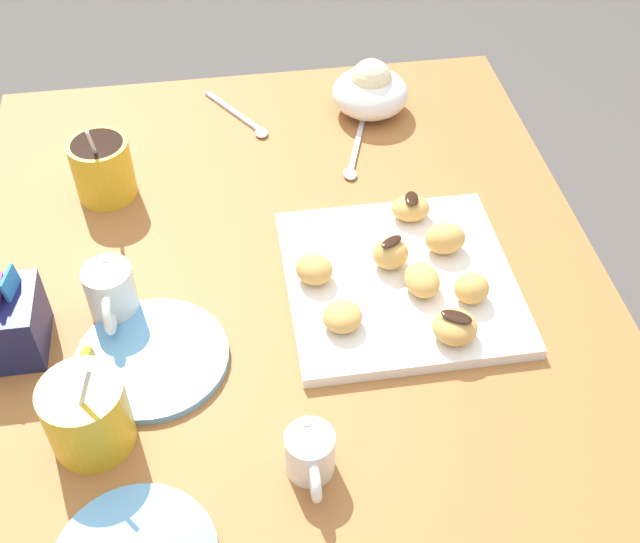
# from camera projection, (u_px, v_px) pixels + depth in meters

# --- Properties ---
(ground_plane) EXTENTS (8.00, 8.00, 0.00)m
(ground_plane) POSITION_uv_depth(u_px,v_px,m) (297.00, 540.00, 1.55)
(ground_plane) COLOR #514C47
(dining_table) EXTENTS (0.98, 0.83, 0.73)m
(dining_table) POSITION_uv_depth(u_px,v_px,m) (289.00, 345.00, 1.13)
(dining_table) COLOR #A36633
(dining_table) RESTS_ON ground_plane
(pastry_plate_square) EXTENTS (0.29, 0.29, 0.02)m
(pastry_plate_square) POSITION_uv_depth(u_px,v_px,m) (399.00, 281.00, 1.02)
(pastry_plate_square) COLOR white
(pastry_plate_square) RESTS_ON dining_table
(coffee_mug_mustard_left) EXTENTS (0.13, 0.09, 0.13)m
(coffee_mug_mustard_left) POSITION_uv_depth(u_px,v_px,m) (87.00, 411.00, 0.83)
(coffee_mug_mustard_left) COLOR gold
(coffee_mug_mustard_left) RESTS_ON dining_table
(coffee_mug_mustard_right) EXTENTS (0.12, 0.08, 0.13)m
(coffee_mug_mustard_right) POSITION_uv_depth(u_px,v_px,m) (102.00, 166.00, 1.12)
(coffee_mug_mustard_right) COLOR gold
(coffee_mug_mustard_right) RESTS_ON dining_table
(cream_pitcher_white) EXTENTS (0.10, 0.06, 0.07)m
(cream_pitcher_white) POSITION_uv_depth(u_px,v_px,m) (110.00, 291.00, 0.96)
(cream_pitcher_white) COLOR white
(cream_pitcher_white) RESTS_ON dining_table
(sugar_caddy) EXTENTS (0.09, 0.07, 0.11)m
(sugar_caddy) POSITION_uv_depth(u_px,v_px,m) (11.00, 323.00, 0.93)
(sugar_caddy) COLOR #191E51
(sugar_caddy) RESTS_ON dining_table
(ice_cream_bowl) EXTENTS (0.12, 0.12, 0.09)m
(ice_cream_bowl) POSITION_uv_depth(u_px,v_px,m) (370.00, 90.00, 1.27)
(ice_cream_bowl) COLOR white
(ice_cream_bowl) RESTS_ON dining_table
(chocolate_sauce_pitcher) EXTENTS (0.09, 0.05, 0.06)m
(chocolate_sauce_pitcher) POSITION_uv_depth(u_px,v_px,m) (310.00, 452.00, 0.82)
(chocolate_sauce_pitcher) COLOR white
(chocolate_sauce_pitcher) RESTS_ON dining_table
(saucer_sky_left) EXTENTS (0.18, 0.18, 0.01)m
(saucer_sky_left) POSITION_uv_depth(u_px,v_px,m) (152.00, 358.00, 0.94)
(saucer_sky_left) COLOR #66A8DB
(saucer_sky_left) RESTS_ON dining_table
(loose_spoon_near_saucer) EXTENTS (0.14, 0.09, 0.01)m
(loose_spoon_near_saucer) POSITION_uv_depth(u_px,v_px,m) (245.00, 119.00, 1.27)
(loose_spoon_near_saucer) COLOR silver
(loose_spoon_near_saucer) RESTS_ON dining_table
(loose_spoon_by_plate) EXTENTS (0.16, 0.06, 0.01)m
(loose_spoon_by_plate) POSITION_uv_depth(u_px,v_px,m) (355.00, 154.00, 1.21)
(loose_spoon_by_plate) COLOR silver
(loose_spoon_by_plate) RESTS_ON dining_table
(beignet_0) EXTENTS (0.05, 0.05, 0.04)m
(beignet_0) POSITION_uv_depth(u_px,v_px,m) (390.00, 253.00, 1.01)
(beignet_0) COLOR #DBA351
(beignet_0) RESTS_ON pastry_plate_square
(chocolate_drizzle_0) EXTENTS (0.03, 0.04, 0.00)m
(chocolate_drizzle_0) POSITION_uv_depth(u_px,v_px,m) (392.00, 242.00, 1.00)
(chocolate_drizzle_0) COLOR black
(chocolate_drizzle_0) RESTS_ON beignet_0
(beignet_1) EXTENTS (0.04, 0.05, 0.04)m
(beignet_1) POSITION_uv_depth(u_px,v_px,m) (445.00, 238.00, 1.03)
(beignet_1) COLOR #DBA351
(beignet_1) RESTS_ON pastry_plate_square
(beignet_2) EXTENTS (0.07, 0.07, 0.03)m
(beignet_2) POSITION_uv_depth(u_px,v_px,m) (342.00, 317.00, 0.95)
(beignet_2) COLOR #DBA351
(beignet_2) RESTS_ON pastry_plate_square
(beignet_3) EXTENTS (0.06, 0.05, 0.03)m
(beignet_3) POSITION_uv_depth(u_px,v_px,m) (422.00, 280.00, 0.99)
(beignet_3) COLOR #DBA351
(beignet_3) RESTS_ON pastry_plate_square
(beignet_4) EXTENTS (0.07, 0.07, 0.03)m
(beignet_4) POSITION_uv_depth(u_px,v_px,m) (455.00, 327.00, 0.93)
(beignet_4) COLOR #DBA351
(beignet_4) RESTS_ON pastry_plate_square
(chocolate_drizzle_4) EXTENTS (0.03, 0.04, 0.00)m
(chocolate_drizzle_4) POSITION_uv_depth(u_px,v_px,m) (457.00, 317.00, 0.92)
(chocolate_drizzle_4) COLOR black
(chocolate_drizzle_4) RESTS_ON beignet_4
(beignet_5) EXTENTS (0.06, 0.06, 0.03)m
(beignet_5) POSITION_uv_depth(u_px,v_px,m) (314.00, 269.00, 1.00)
(beignet_5) COLOR #DBA351
(beignet_5) RESTS_ON pastry_plate_square
(beignet_6) EXTENTS (0.05, 0.05, 0.03)m
(beignet_6) POSITION_uv_depth(u_px,v_px,m) (411.00, 208.00, 1.08)
(beignet_6) COLOR #DBA351
(beignet_6) RESTS_ON pastry_plate_square
(chocolate_drizzle_6) EXTENTS (0.03, 0.02, 0.00)m
(chocolate_drizzle_6) POSITION_uv_depth(u_px,v_px,m) (412.00, 198.00, 1.07)
(chocolate_drizzle_6) COLOR black
(chocolate_drizzle_6) RESTS_ON beignet_6
(beignet_7) EXTENTS (0.06, 0.06, 0.04)m
(beignet_7) POSITION_uv_depth(u_px,v_px,m) (472.00, 288.00, 0.97)
(beignet_7) COLOR #DBA351
(beignet_7) RESTS_ON pastry_plate_square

